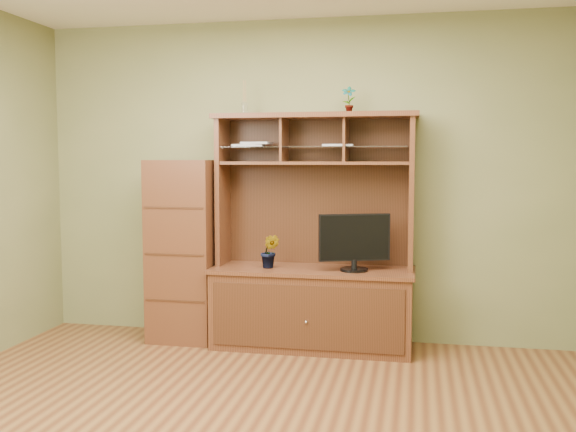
# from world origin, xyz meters

# --- Properties ---
(room) EXTENTS (4.54, 4.04, 2.74)m
(room) POSITION_xyz_m (0.00, 0.00, 1.35)
(room) COLOR #562E18
(room) RESTS_ON ground
(media_hutch) EXTENTS (1.66, 0.61, 1.90)m
(media_hutch) POSITION_xyz_m (0.16, 1.73, 0.52)
(media_hutch) COLOR #412212
(media_hutch) RESTS_ON room
(monitor) EXTENTS (0.55, 0.24, 0.45)m
(monitor) POSITION_xyz_m (0.51, 1.64, 0.89)
(monitor) COLOR black
(monitor) RESTS_ON media_hutch
(orchid_plant) EXTENTS (0.16, 0.13, 0.28)m
(orchid_plant) POSITION_xyz_m (-0.18, 1.65, 0.79)
(orchid_plant) COLOR #385B1F
(orchid_plant) RESTS_ON media_hutch
(top_plant) EXTENTS (0.11, 0.08, 0.22)m
(top_plant) POSITION_xyz_m (0.44, 1.80, 2.01)
(top_plant) COLOR #2F6222
(top_plant) RESTS_ON media_hutch
(reed_diffuser) EXTENTS (0.06, 0.06, 0.28)m
(reed_diffuser) POSITION_xyz_m (-0.43, 1.80, 2.01)
(reed_diffuser) COLOR silver
(reed_diffuser) RESTS_ON media_hutch
(magazines) EXTENTS (1.01, 0.21, 0.04)m
(magazines) POSITION_xyz_m (-0.13, 1.81, 1.65)
(magazines) COLOR silver
(magazines) RESTS_ON media_hutch
(side_cabinet) EXTENTS (0.54, 0.50, 1.52)m
(side_cabinet) POSITION_xyz_m (-0.94, 1.73, 0.76)
(side_cabinet) COLOR #412212
(side_cabinet) RESTS_ON room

